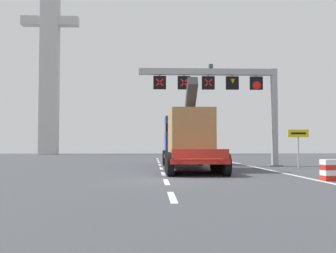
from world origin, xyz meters
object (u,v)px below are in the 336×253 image
object	(u,v)px
crash_barrier_striped	(334,170)
bridge_pylon_distant	(50,45)
exit_sign_yellow	(298,139)
overhead_lane_gantry	(227,88)
heavy_haul_truck_red	(186,138)

from	to	relation	value
crash_barrier_striped	bridge_pylon_distant	size ratio (longest dim) A/B	0.03
exit_sign_yellow	crash_barrier_striped	distance (m)	9.26
exit_sign_yellow	bridge_pylon_distant	size ratio (longest dim) A/B	0.07
crash_barrier_striped	bridge_pylon_distant	xyz separation A→B (m)	(-24.02, 47.77, 17.09)
overhead_lane_gantry	crash_barrier_striped	distance (m)	13.06
heavy_haul_truck_red	bridge_pylon_distant	xyz separation A→B (m)	(-18.60, 37.89, 15.55)
crash_barrier_striped	bridge_pylon_distant	world-z (taller)	bridge_pylon_distant
heavy_haul_truck_red	crash_barrier_striped	xyz separation A→B (m)	(5.42, -9.87, -1.54)
heavy_haul_truck_red	exit_sign_yellow	bearing A→B (deg)	-7.09
overhead_lane_gantry	bridge_pylon_distant	world-z (taller)	bridge_pylon_distant
heavy_haul_truck_red	overhead_lane_gantry	bearing A→B (deg)	31.68
exit_sign_yellow	bridge_pylon_distant	bearing A→B (deg)	123.62
overhead_lane_gantry	exit_sign_yellow	world-z (taller)	overhead_lane_gantry
overhead_lane_gantry	heavy_haul_truck_red	size ratio (longest dim) A/B	0.72
bridge_pylon_distant	overhead_lane_gantry	bearing A→B (deg)	-58.91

